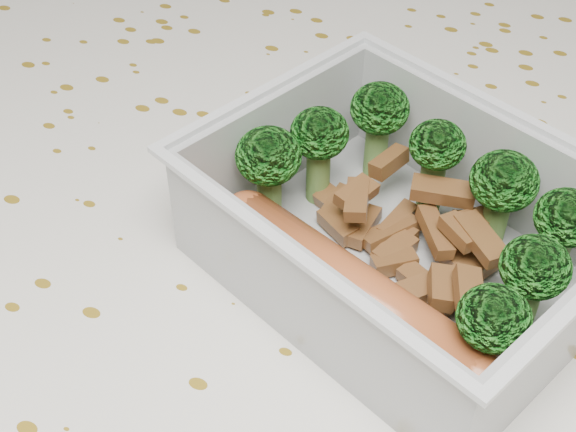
% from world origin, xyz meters
% --- Properties ---
extents(dining_table, '(1.40, 0.90, 0.75)m').
position_xyz_m(dining_table, '(0.00, 0.00, 0.67)').
color(dining_table, brown).
rests_on(dining_table, ground).
extents(tablecloth, '(1.46, 0.96, 0.19)m').
position_xyz_m(tablecloth, '(0.00, 0.00, 0.72)').
color(tablecloth, white).
rests_on(tablecloth, dining_table).
extents(lunch_container, '(0.23, 0.20, 0.07)m').
position_xyz_m(lunch_container, '(0.05, 0.01, 0.78)').
color(lunch_container, silver).
rests_on(lunch_container, tablecloth).
extents(broccoli_florets, '(0.17, 0.14, 0.06)m').
position_xyz_m(broccoli_florets, '(0.05, 0.02, 0.80)').
color(broccoli_florets, '#608C3F').
rests_on(broccoli_florets, lunch_container).
extents(meat_pile, '(0.11, 0.09, 0.03)m').
position_xyz_m(meat_pile, '(0.05, 0.02, 0.77)').
color(meat_pile, brown).
rests_on(meat_pile, lunch_container).
extents(sausage, '(0.16, 0.07, 0.03)m').
position_xyz_m(sausage, '(0.04, -0.03, 0.78)').
color(sausage, '#AD5128').
rests_on(sausage, lunch_container).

